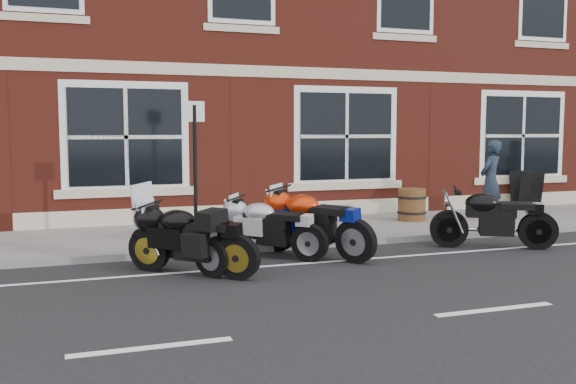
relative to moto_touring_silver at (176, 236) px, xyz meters
name	(u,v)px	position (x,y,z in m)	size (l,w,h in m)	color
ground	(377,261)	(3.18, -0.37, -0.53)	(80.00, 80.00, 0.00)	black
sidewalk	(310,230)	(3.18, 2.63, -0.47)	(30.00, 3.00, 0.12)	slate
kerb	(341,243)	(3.18, 1.05, -0.47)	(30.00, 0.16, 0.12)	slate
pub_building	(221,3)	(3.18, 10.13, 5.47)	(24.00, 12.00, 12.00)	maroon
moto_touring_silver	(176,236)	(0.00, 0.00, 0.00)	(1.24, 1.70, 1.31)	black
moto_sport_red	(314,221)	(2.36, 0.33, 0.07)	(1.36, 2.05, 1.05)	black
moto_sport_black	(190,237)	(0.15, -0.35, 0.02)	(1.68, 1.54, 0.97)	black
moto_sport_silver	(269,226)	(1.63, 0.49, 0.00)	(1.50, 1.57, 0.92)	black
moto_naked_black	(490,216)	(5.62, -0.03, 0.04)	(2.04, 1.14, 1.00)	black
pedestrian_left	(491,180)	(7.41, 2.37, 0.48)	(0.65, 0.43, 1.78)	#1B2531
a_board_sign	(526,190)	(9.46, 3.65, 0.07)	(0.58, 0.39, 0.97)	black
barrel_planter	(412,205)	(5.69, 2.82, -0.06)	(0.64, 0.64, 0.71)	#4F2715
parking_sign	(195,162)	(0.59, 1.49, 1.03)	(0.35, 0.07, 2.49)	black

